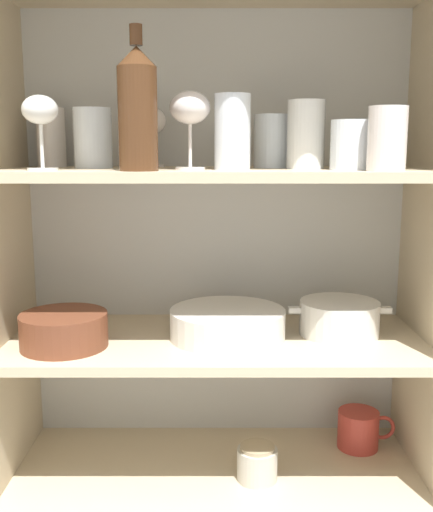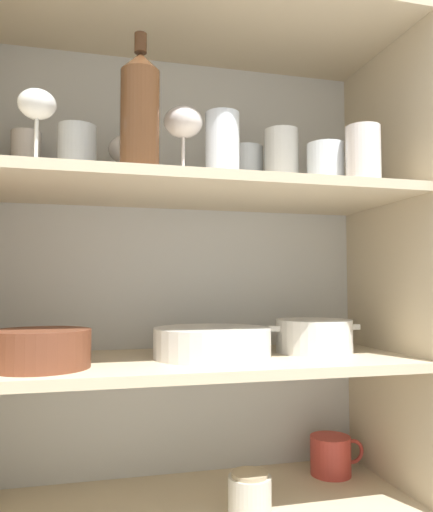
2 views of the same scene
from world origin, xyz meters
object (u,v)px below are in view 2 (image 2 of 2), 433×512
Objects in this scene: plate_stack_white at (212,343)px; mixing_bowl_large at (41,347)px; storage_jar at (250,493)px; casserole_dish at (314,336)px; wine_bottle at (140,110)px; coffee_mug_primary at (331,455)px.

mixing_bowl_large reaches higher than plate_stack_white.
plate_stack_white reaches higher than storage_jar.
mixing_bowl_large is 0.59m from casserole_dish.
mixing_bowl_large is 0.79× the size of casserole_dish.
storage_jar is at bearing 15.83° from wine_bottle.
coffee_mug_primary is at bearing 40.37° from casserole_dish.
wine_bottle is 1.91× the size of coffee_mug_primary.
mixing_bowl_large is 2.05× the size of storage_jar.
plate_stack_white is 0.44m from coffee_mug_primary.
storage_jar is at bearing -155.75° from casserole_dish.
coffee_mug_primary is (0.66, 0.14, -0.29)m from mixing_bowl_large.
storage_jar is (-0.18, -0.08, -0.30)m from casserole_dish.
mixing_bowl_large is (-0.34, -0.06, 0.01)m from plate_stack_white.
plate_stack_white is 2.85× the size of storage_jar.
coffee_mug_primary is (0.32, 0.08, -0.29)m from plate_stack_white.
wine_bottle is at bearing -160.35° from casserole_dish.
wine_bottle is 1.04× the size of plate_stack_white.
casserole_dish reaches higher than plate_stack_white.
mixing_bowl_large is at bearing -179.62° from storage_jar.
storage_jar is (0.23, 0.07, -0.74)m from wine_bottle.
storage_jar is at bearing -150.72° from coffee_mug_primary.
casserole_dish is at bearing 8.26° from mixing_bowl_large.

